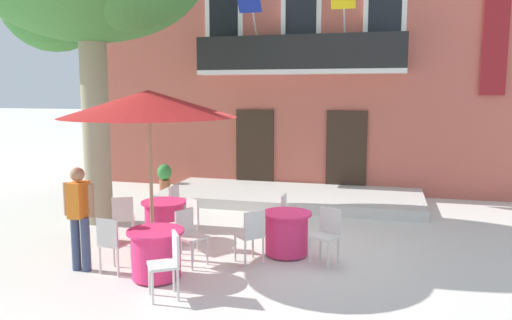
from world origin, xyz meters
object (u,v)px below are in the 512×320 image
(cafe_table_middle, at_px, (156,254))
(cafe_chair_front_2, at_px, (327,232))
(ground_planter_left, at_px, (165,176))
(cafe_table_front, at_px, (287,233))
(pedestrian_near_entrance, at_px, (79,213))
(cafe_chair_middle_0, at_px, (112,241))
(cafe_chair_middle_2, at_px, (189,233))
(cafe_chair_near_tree_2, at_px, (179,204))
(cafe_umbrella, at_px, (149,105))
(cafe_chair_front_1, at_px, (251,233))
(cafe_chair_near_tree_0, at_px, (123,216))
(cafe_chair_front_0, at_px, (289,215))
(cafe_table_near_tree, at_px, (164,220))
(cafe_chair_middle_1, at_px, (169,260))
(cafe_chair_near_tree_1, at_px, (188,220))

(cafe_table_middle, relative_size, cafe_chair_front_2, 0.95)
(cafe_chair_front_2, relative_size, ground_planter_left, 1.15)
(cafe_table_front, distance_m, ground_planter_left, 6.28)
(cafe_table_front, distance_m, pedestrian_near_entrance, 3.43)
(cafe_chair_middle_0, relative_size, cafe_chair_middle_2, 1.00)
(cafe_chair_near_tree_2, relative_size, cafe_umbrella, 0.31)
(ground_planter_left, bearing_deg, cafe_chair_middle_2, -61.05)
(cafe_chair_near_tree_2, relative_size, cafe_chair_front_1, 1.00)
(cafe_chair_near_tree_0, distance_m, cafe_table_middle, 2.00)
(cafe_chair_front_0, relative_size, ground_planter_left, 1.15)
(cafe_table_near_tree, xyz_separation_m, cafe_chair_middle_2, (0.97, -1.13, 0.14))
(cafe_table_middle, xyz_separation_m, cafe_chair_middle_1, (0.48, -0.58, 0.14))
(cafe_chair_front_0, height_order, cafe_umbrella, cafe_umbrella)
(cafe_table_near_tree, bearing_deg, cafe_chair_near_tree_1, -31.24)
(cafe_chair_near_tree_1, xyz_separation_m, cafe_chair_front_0, (1.68, 0.88, 0.00))
(cafe_chair_middle_2, bearing_deg, cafe_table_near_tree, 130.77)
(cafe_chair_near_tree_1, relative_size, cafe_chair_middle_0, 1.00)
(cafe_umbrella, height_order, pedestrian_near_entrance, cafe_umbrella)
(cafe_chair_front_0, distance_m, cafe_chair_front_2, 1.27)
(cafe_table_front, height_order, cafe_chair_front_0, cafe_chair_front_0)
(cafe_umbrella, bearing_deg, cafe_chair_front_1, 4.69)
(cafe_chair_near_tree_0, height_order, cafe_chair_near_tree_2, same)
(ground_planter_left, bearing_deg, cafe_umbrella, -66.79)
(cafe_chair_middle_2, bearing_deg, pedestrian_near_entrance, -155.57)
(cafe_chair_middle_1, distance_m, cafe_chair_front_1, 1.74)
(cafe_chair_middle_0, height_order, cafe_table_front, cafe_chair_middle_0)
(cafe_table_near_tree, xyz_separation_m, cafe_table_front, (2.43, -0.26, 0.00))
(cafe_chair_near_tree_2, height_order, cafe_table_front, cafe_chair_near_tree_2)
(cafe_chair_middle_2, distance_m, ground_planter_left, 6.10)
(cafe_chair_middle_0, xyz_separation_m, cafe_chair_middle_2, (0.99, 0.69, 0.00))
(cafe_chair_front_1, bearing_deg, ground_planter_left, 127.88)
(cafe_table_middle, distance_m, pedestrian_near_entrance, 1.42)
(cafe_chair_near_tree_2, xyz_separation_m, cafe_chair_middle_1, (1.24, -3.18, 0.00))
(cafe_chair_front_0, height_order, pedestrian_near_entrance, pedestrian_near_entrance)
(cafe_table_middle, xyz_separation_m, cafe_chair_front_2, (2.41, 1.36, 0.14))
(ground_planter_left, bearing_deg, cafe_chair_front_1, -52.12)
(cafe_chair_near_tree_1, relative_size, ground_planter_left, 1.15)
(pedestrian_near_entrance, bearing_deg, cafe_chair_near_tree_0, 92.61)
(cafe_chair_front_0, bearing_deg, cafe_chair_middle_0, -135.47)
(cafe_chair_middle_1, xyz_separation_m, cafe_chair_middle_2, (-0.24, 1.30, 0.00))
(cafe_chair_near_tree_2, xyz_separation_m, cafe_chair_front_1, (1.99, -1.60, 0.00))
(cafe_chair_near_tree_1, bearing_deg, ground_planter_left, 119.71)
(cafe_table_front, relative_size, pedestrian_near_entrance, 0.52)
(cafe_chair_near_tree_1, relative_size, pedestrian_near_entrance, 0.55)
(cafe_table_front, xyz_separation_m, cafe_umbrella, (-2.18, -0.73, 2.22))
(cafe_table_near_tree, xyz_separation_m, cafe_chair_front_0, (2.32, 0.49, 0.14))
(cafe_umbrella, relative_size, pedestrian_near_entrance, 1.75)
(cafe_chair_near_tree_1, height_order, cafe_chair_near_tree_2, same)
(cafe_chair_near_tree_1, xyz_separation_m, cafe_chair_middle_2, (0.33, -0.73, 0.00))
(cafe_table_near_tree, bearing_deg, pedestrian_near_entrance, -107.45)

